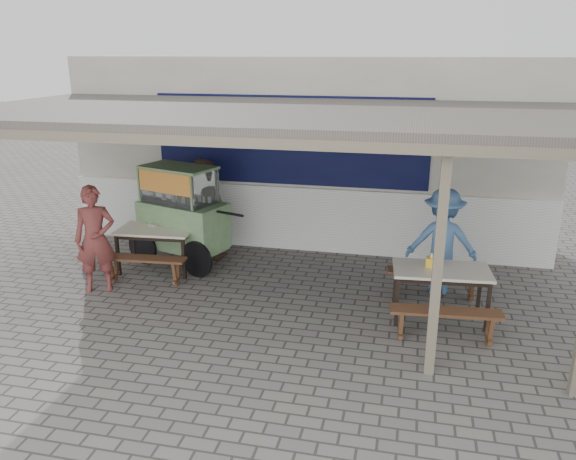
% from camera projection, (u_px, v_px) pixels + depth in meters
% --- Properties ---
extents(ground, '(60.00, 60.00, 0.00)m').
position_uv_depth(ground, '(257.00, 318.00, 7.91)').
color(ground, '#635F59').
rests_on(ground, ground).
extents(back_wall, '(9.00, 1.28, 3.50)m').
position_uv_depth(back_wall, '(306.00, 154.00, 10.71)').
color(back_wall, beige).
rests_on(back_wall, ground).
extents(warung_roof, '(9.00, 4.21, 2.81)m').
position_uv_depth(warung_roof, '(272.00, 116.00, 7.91)').
color(warung_roof, '#574E4A').
rests_on(warung_roof, ground).
extents(table_left, '(1.31, 0.84, 0.75)m').
position_uv_depth(table_left, '(156.00, 233.00, 9.44)').
color(table_left, beige).
rests_on(table_left, ground).
extents(bench_left_street, '(1.38, 0.38, 0.45)m').
position_uv_depth(bench_left_street, '(144.00, 264.00, 8.99)').
color(bench_left_street, brown).
rests_on(bench_left_street, ground).
extents(bench_left_wall, '(1.38, 0.38, 0.45)m').
position_uv_depth(bench_left_wall, '(170.00, 241.00, 10.10)').
color(bench_left_wall, brown).
rests_on(bench_left_wall, ground).
extents(table_right, '(1.36, 0.83, 0.75)m').
position_uv_depth(table_right, '(441.00, 274.00, 7.70)').
color(table_right, beige).
rests_on(table_right, ground).
extents(bench_right_street, '(1.42, 0.39, 0.45)m').
position_uv_depth(bench_right_street, '(445.00, 319.00, 7.16)').
color(bench_right_street, brown).
rests_on(bench_right_street, ground).
extents(bench_right_wall, '(1.42, 0.39, 0.45)m').
position_uv_depth(bench_right_wall, '(434.00, 278.00, 8.45)').
color(bench_right_wall, brown).
rests_on(bench_right_wall, ground).
extents(vendor_cart, '(2.22, 1.30, 1.73)m').
position_uv_depth(vendor_cart, '(182.00, 212.00, 9.71)').
color(vendor_cart, '#759B67').
rests_on(vendor_cart, ground).
extents(patron_street_side, '(0.72, 0.62, 1.68)m').
position_uv_depth(patron_street_side, '(95.00, 239.00, 8.61)').
color(patron_street_side, brown).
rests_on(patron_street_side, ground).
extents(patron_wall_side, '(0.93, 0.75, 1.80)m').
position_uv_depth(patron_wall_side, '(203.00, 208.00, 10.08)').
color(patron_wall_side, brown).
rests_on(patron_wall_side, ground).
extents(patron_right_table, '(1.07, 0.62, 1.65)m').
position_uv_depth(patron_right_table, '(442.00, 242.00, 8.54)').
color(patron_right_table, '#456D9D').
rests_on(patron_right_table, ground).
extents(tissue_box, '(0.15, 0.15, 0.13)m').
position_uv_depth(tissue_box, '(431.00, 262.00, 7.73)').
color(tissue_box, gold).
rests_on(tissue_box, table_right).
extents(donation_box, '(0.18, 0.12, 0.11)m').
position_uv_depth(donation_box, '(436.00, 262.00, 7.77)').
color(donation_box, '#3E7B36').
rests_on(donation_box, table_right).
extents(condiment_jar, '(0.09, 0.09, 0.10)m').
position_uv_depth(condiment_jar, '(183.00, 224.00, 9.47)').
color(condiment_jar, beige).
rests_on(condiment_jar, table_left).
extents(condiment_bowl, '(0.24, 0.24, 0.05)m').
position_uv_depth(condiment_bowl, '(153.00, 224.00, 9.56)').
color(condiment_bowl, white).
rests_on(condiment_bowl, table_left).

